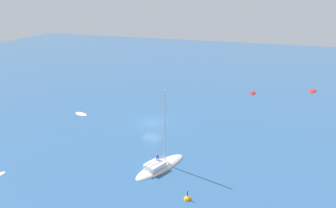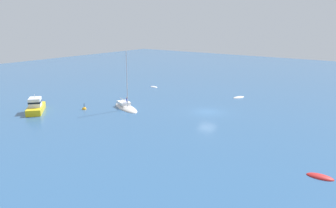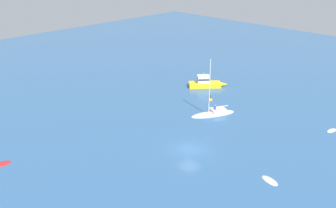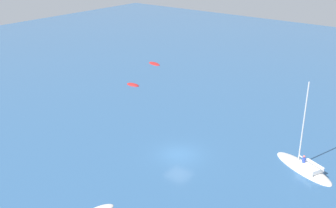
# 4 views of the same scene
# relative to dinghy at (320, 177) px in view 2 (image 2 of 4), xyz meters

# --- Properties ---
(ground_plane) EXTENTS (160.00, 160.00, 0.00)m
(ground_plane) POSITION_rel_dinghy_xyz_m (-13.35, -19.15, 0.00)
(ground_plane) COLOR #2D5684
(dinghy) EXTENTS (1.12, 2.36, 0.50)m
(dinghy) POSITION_rel_dinghy_xyz_m (0.00, 0.00, 0.00)
(dinghy) COLOR #B21E1E
(dinghy) RESTS_ON ground
(launch) EXTENTS (5.88, 6.33, 2.71)m
(launch) POSITION_rel_dinghy_xyz_m (1.62, -40.03, 0.81)
(launch) COLOR yellow
(launch) RESTS_ON ground
(dinghy_1) EXTENTS (1.10, 1.98, 0.38)m
(dinghy_1) POSITION_rel_dinghy_xyz_m (-23.85, -37.79, 0.00)
(dinghy_1) COLOR white
(dinghy_1) RESTS_ON ground
(ketch) EXTENTS (5.02, 7.49, 9.37)m
(ketch) POSITION_rel_dinghy_xyz_m (-7.93, -30.68, 0.13)
(ketch) COLOR silver
(ketch) RESTS_ON ground
(skiff) EXTENTS (2.73, 1.79, 0.41)m
(skiff) POSITION_rel_dinghy_xyz_m (-25.19, -19.69, 0.00)
(skiff) COLOR silver
(skiff) RESTS_ON ground
(channel_buoy) EXTENTS (0.68, 0.68, 1.26)m
(channel_buoy) POSITION_rel_dinghy_xyz_m (-3.54, -35.26, 0.01)
(channel_buoy) COLOR orange
(channel_buoy) RESTS_ON ground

